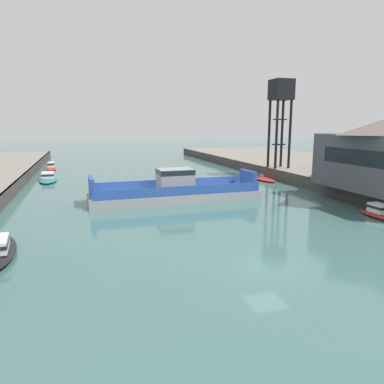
{
  "coord_description": "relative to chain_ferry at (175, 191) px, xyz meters",
  "views": [
    {
      "loc": [
        -11.19,
        -19.82,
        9.19
      ],
      "look_at": [
        0.0,
        16.66,
        2.0
      ],
      "focal_mm": 33.63,
      "sensor_mm": 36.0,
      "label": 1
    }
  ],
  "objects": [
    {
      "name": "chain_ferry",
      "position": [
        0.0,
        0.0,
        0.0
      ],
      "size": [
        20.88,
        6.15,
        3.89
      ],
      "color": "#939399",
      "rests_on": "ground"
    },
    {
      "name": "moored_boat_mid_right",
      "position": [
        17.48,
        -14.2,
        -0.64
      ],
      "size": [
        1.82,
        5.2,
        1.39
      ],
      "color": "red",
      "rests_on": "ground"
    },
    {
      "name": "moored_boat_mid_left",
      "position": [
        -16.83,
        36.15,
        -0.55
      ],
      "size": [
        1.97,
        5.74,
        1.63
      ],
      "color": "red",
      "rests_on": "ground"
    },
    {
      "name": "moored_boat_far_left",
      "position": [
        -16.29,
        21.23,
        -0.65
      ],
      "size": [
        2.98,
        8.44,
        1.38
      ],
      "color": "#237075",
      "rests_on": "ground"
    },
    {
      "name": "ground_plane",
      "position": [
        0.46,
        -22.21,
        -1.16
      ],
      "size": [
        400.0,
        400.0,
        0.0
      ],
      "primitive_type": "plane",
      "color": "#3D6660"
    },
    {
      "name": "crane_tower",
      "position": [
        22.23,
        13.76,
        12.35
      ],
      "size": [
        3.35,
        3.35,
        14.98
      ],
      "color": "black",
      "rests_on": "quay_right"
    },
    {
      "name": "moored_boat_near_right",
      "position": [
        18.08,
        12.08,
        -0.94
      ],
      "size": [
        2.75,
        8.36,
        0.93
      ],
      "color": "red",
      "rests_on": "ground"
    }
  ]
}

